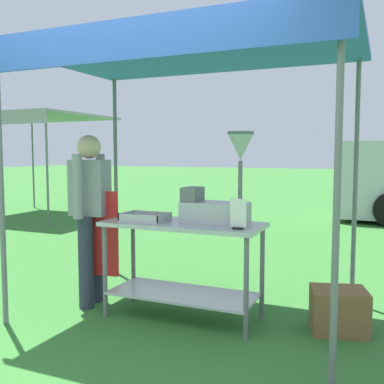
% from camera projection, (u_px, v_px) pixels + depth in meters
% --- Properties ---
extents(ground_plane, '(70.00, 70.00, 0.00)m').
position_uv_depth(ground_plane, '(286.00, 228.00, 8.66)').
color(ground_plane, '#33702D').
extents(stall_canopy, '(2.86, 1.92, 2.35)m').
position_uv_depth(stall_canopy, '(187.00, 58.00, 3.83)').
color(stall_canopy, slate).
rests_on(stall_canopy, ground).
extents(donut_cart, '(1.38, 0.58, 0.85)m').
position_uv_depth(donut_cart, '(183.00, 250.00, 3.88)').
color(donut_cart, '#B7B7BC').
rests_on(donut_cart, ground).
extents(donut_tray, '(0.39, 0.27, 0.07)m').
position_uv_depth(donut_tray, '(146.00, 219.00, 3.92)').
color(donut_tray, '#B7B7BC').
rests_on(donut_tray, donut_cart).
extents(donut_fryer, '(0.61, 0.28, 0.77)m').
position_uv_depth(donut_fryer, '(219.00, 195.00, 3.78)').
color(donut_fryer, '#B7B7BC').
rests_on(donut_fryer, donut_cart).
extents(menu_sign, '(0.13, 0.05, 0.24)m').
position_uv_depth(menu_sign, '(238.00, 216.00, 3.50)').
color(menu_sign, black).
rests_on(menu_sign, donut_cart).
extents(vendor, '(0.46, 0.54, 1.61)m').
position_uv_depth(vendor, '(91.00, 211.00, 4.22)').
color(vendor, '#2D3347').
rests_on(vendor, ground).
extents(supply_crate, '(0.51, 0.45, 0.35)m').
position_uv_depth(supply_crate, '(339.00, 311.00, 3.61)').
color(supply_crate, brown).
rests_on(supply_crate, ground).
extents(neighbour_tent, '(2.80, 2.62, 2.29)m').
position_uv_depth(neighbour_tent, '(36.00, 119.00, 10.15)').
color(neighbour_tent, slate).
rests_on(neighbour_tent, ground).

